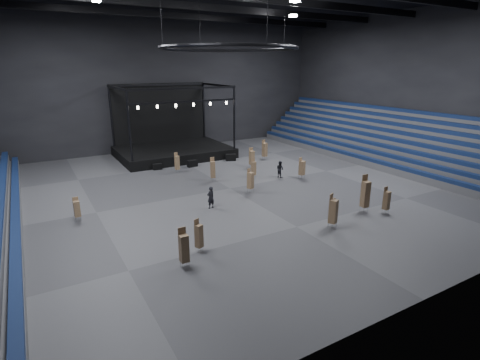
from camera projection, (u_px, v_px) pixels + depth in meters
floor at (230, 188)px, 36.67m from camera, size 50.00×50.00×0.00m
wall_back at (156, 85)px, 51.39m from camera, size 50.00×0.20×18.00m
wall_front at (453, 126)px, 16.63m from camera, size 50.00×0.20×18.00m
wall_right at (408, 87)px, 45.95m from camera, size 0.20×42.00×18.00m
bleachers_right at (390, 147)px, 47.11m from camera, size 7.20×40.00×6.40m
stage at (172, 145)px, 49.67m from camera, size 14.00×10.00×9.20m
truss_ring at (229, 48)px, 32.83m from camera, size 12.30×12.30×5.15m
flight_case_left at (157, 167)px, 43.18m from camera, size 1.10×0.67×0.69m
flight_case_mid at (192, 163)px, 44.37m from camera, size 1.24×0.73×0.79m
flight_case_right at (231, 157)px, 47.17m from camera, size 1.40×1.04×0.84m
chair_stack_0 at (199, 235)px, 23.92m from camera, size 0.56×0.56×2.26m
chair_stack_1 at (387, 200)px, 30.18m from camera, size 0.48×0.48×2.25m
chair_stack_2 at (177, 162)px, 41.82m from camera, size 0.50×0.50×2.27m
chair_stack_3 at (250, 180)px, 35.18m from camera, size 0.67×0.67×2.32m
chair_stack_4 at (265, 149)px, 47.39m from camera, size 0.63×0.63×2.57m
chair_stack_5 at (184, 248)px, 22.01m from camera, size 0.50×0.50×2.54m
chair_stack_6 at (213, 169)px, 38.66m from camera, size 0.53×0.53×2.51m
chair_stack_7 at (365, 193)px, 30.38m from camera, size 0.61×0.61×3.16m
chair_stack_8 at (333, 211)px, 27.34m from camera, size 0.71×0.71×2.67m
chair_stack_9 at (252, 157)px, 43.63m from camera, size 0.54×0.54×2.41m
chair_stack_10 at (333, 212)px, 27.74m from camera, size 0.59×0.59×2.18m
chair_stack_11 at (302, 168)px, 39.43m from camera, size 0.67×0.67×2.30m
chair_stack_12 at (254, 168)px, 39.62m from camera, size 0.50×0.50×2.17m
chair_stack_13 at (77, 208)px, 28.79m from camera, size 0.45×0.45×1.91m
man_center at (211, 197)px, 31.38m from camera, size 0.78×0.61×1.90m
crew_member at (280, 169)px, 40.10m from camera, size 0.77×0.94×1.79m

